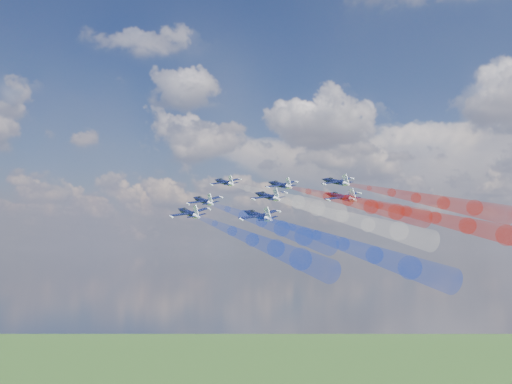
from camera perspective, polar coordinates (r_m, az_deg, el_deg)
The scene contains 16 objects.
jet_lead at distance 163.12m, azimuth -3.13°, elevation 0.97°, with size 9.59×11.99×3.20m, color black, non-canonical shape.
trail_lead at distance 138.53m, azimuth 2.29°, elevation -0.48°, with size 4.00×46.72×4.00m, color white, non-canonical shape.
jet_inner_left at distance 145.53m, azimuth -5.21°, elevation -0.88°, with size 9.59×11.99×3.20m, color black, non-canonical shape.
trail_inner_left at distance 120.64m, azimuth 0.58°, elevation -2.92°, with size 4.00×46.72×4.00m, color blue, non-canonical shape.
jet_inner_right at distance 155.87m, azimuth 2.42°, elevation 0.71°, with size 9.59×11.99×3.20m, color black, non-canonical shape.
trail_inner_right at distance 132.97m, azimuth 9.10°, elevation -0.86°, with size 4.00×46.72×4.00m, color red, non-canonical shape.
jet_outer_left at distance 130.56m, azimuth -6.64°, elevation -2.07°, with size 9.59×11.99×3.20m, color black, non-canonical shape.
trail_outer_left at distance 105.52m, azimuth -0.35°, elevation -4.69°, with size 4.00×46.72×4.00m, color blue, non-canonical shape.
jet_center_third at distance 139.40m, azimuth 1.16°, elevation -0.42°, with size 9.59×11.99×3.20m, color black, non-canonical shape.
trail_center_third at distance 116.33m, azimuth 8.54°, elevation -2.43°, with size 4.00×46.72×4.00m, color white, non-canonical shape.
jet_outer_right at distance 153.68m, azimuth 7.91°, elevation 1.01°, with size 9.59×11.99×3.20m, color black, non-canonical shape.
trail_outer_right at distance 132.63m, azimuth 15.57°, elevation -0.52°, with size 4.00×46.72×4.00m, color red, non-canonical shape.
jet_rear_left at distance 122.20m, azimuth 0.20°, elevation -2.34°, with size 9.59×11.99×3.20m, color black, non-canonical shape.
trail_rear_left at distance 99.19m, azimuth 8.66°, elevation -5.15°, with size 4.00×46.72×4.00m, color blue, non-canonical shape.
jet_rear_right at distance 136.47m, azimuth 8.41°, elevation -0.48°, with size 9.59×11.99×3.20m, color black, non-canonical shape.
trail_rear_right at distance 115.90m, azimuth 17.29°, elevation -2.49°, with size 4.00×46.72×4.00m, color red, non-canonical shape.
Camera 1 is at (77.66, -123.82, 146.73)m, focal length 40.49 mm.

